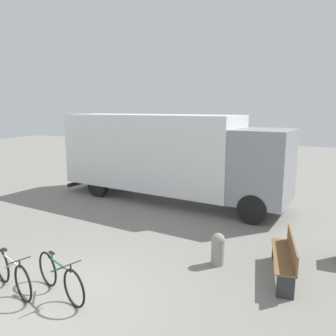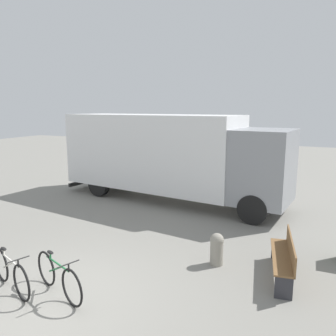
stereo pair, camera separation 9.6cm
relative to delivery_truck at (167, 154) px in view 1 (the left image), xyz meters
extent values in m
plane|color=gray|center=(0.77, -7.38, -1.89)|extent=(60.00, 60.00, 0.00)
cube|color=white|center=(-0.77, 0.10, 0.06)|extent=(7.57, 3.28, 2.93)
cube|color=gray|center=(3.76, -0.51, -0.16)|extent=(2.11, 2.46, 2.49)
cube|color=black|center=(-4.45, 0.60, -1.62)|extent=(0.39, 2.20, 0.16)
cylinder|color=black|center=(3.89, 0.49, -1.40)|extent=(1.00, 0.41, 0.97)
cylinder|color=black|center=(3.63, -1.50, -1.40)|extent=(1.00, 0.41, 0.97)
cylinder|color=black|center=(-2.64, 1.37, -1.40)|extent=(1.00, 0.41, 0.97)
cylinder|color=black|center=(-2.90, -0.62, -1.40)|extent=(1.00, 0.41, 0.97)
cube|color=brown|center=(4.76, -4.67, -1.40)|extent=(0.66, 1.94, 0.04)
cube|color=brown|center=(4.94, -4.64, -1.20)|extent=(0.30, 1.89, 0.43)
cube|color=#2D2D33|center=(4.89, -5.56, -1.65)|extent=(0.34, 0.10, 0.47)
cube|color=#2D2D33|center=(4.64, -3.77, -1.65)|extent=(0.34, 0.10, 0.47)
torus|color=black|center=(-0.72, -7.25, -1.52)|extent=(0.71, 0.30, 0.74)
torus|color=black|center=(0.27, -7.62, -1.52)|extent=(0.71, 0.30, 0.74)
cylinder|color=silver|center=(-0.22, -7.44, -1.22)|extent=(0.86, 0.35, 0.04)
cylinder|color=silver|center=(-0.30, -7.41, -1.36)|extent=(0.57, 0.25, 0.35)
cylinder|color=silver|center=(-0.50, -7.33, -1.16)|extent=(0.03, 0.03, 0.12)
ellipsoid|color=black|center=(-0.50, -7.33, -1.08)|extent=(0.24, 0.16, 0.05)
cylinder|color=black|center=(0.20, -7.60, -1.14)|extent=(0.03, 0.03, 0.16)
cylinder|color=black|center=(0.20, -7.60, -1.06)|extent=(0.18, 0.42, 0.02)
torus|color=black|center=(0.29, -6.99, -1.52)|extent=(0.71, 0.31, 0.74)
torus|color=black|center=(1.27, -7.38, -1.52)|extent=(0.71, 0.31, 0.74)
cylinder|color=#26723F|center=(0.78, -7.18, -1.22)|extent=(0.85, 0.36, 0.04)
cylinder|color=#26723F|center=(0.71, -7.15, -1.36)|extent=(0.57, 0.25, 0.35)
cylinder|color=#26723F|center=(0.51, -7.08, -1.16)|extent=(0.03, 0.03, 0.12)
ellipsoid|color=black|center=(0.51, -7.08, -1.08)|extent=(0.24, 0.16, 0.05)
cylinder|color=black|center=(1.20, -7.35, -1.14)|extent=(0.03, 0.03, 0.16)
cylinder|color=black|center=(1.20, -7.35, -1.06)|extent=(0.18, 0.42, 0.02)
cylinder|color=gray|center=(3.31, -4.67, -1.58)|extent=(0.31, 0.31, 0.61)
sphere|color=gray|center=(3.31, -4.67, -1.28)|extent=(0.33, 0.33, 0.33)
camera|label=1|loc=(5.07, -11.83, 1.78)|focal=35.00mm
camera|label=2|loc=(5.16, -11.79, 1.78)|focal=35.00mm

